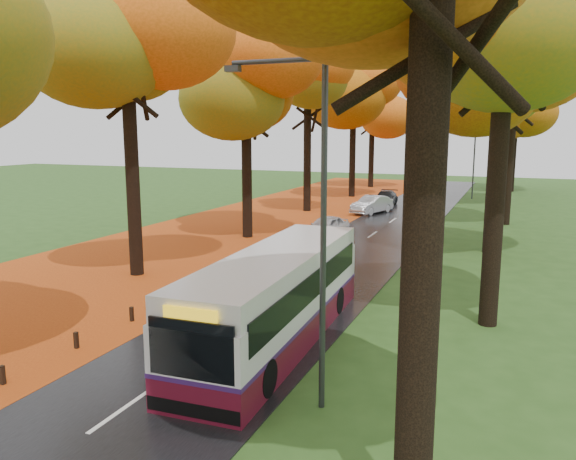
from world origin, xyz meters
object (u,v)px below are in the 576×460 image
Objects in this scene: streetlamp_far at (472,149)px; bus at (277,295)px; car_white at (326,227)px; streetlamp_near at (313,208)px; streetlamp_mid at (441,160)px; car_dark at (385,198)px; car_silver at (372,205)px.

streetlamp_far reaches higher than bus.
streetlamp_near is at bearing -61.48° from car_white.
bus reaches higher than car_white.
streetlamp_mid reaches higher than car_dark.
streetlamp_far is at bearing 90.00° from streetlamp_near.
streetlamp_far is 40.81m from bus.
streetlamp_mid is 1.00× the size of streetlamp_far.
bus is 32.98m from car_dark.
car_white is 16.22m from car_dark.
car_white is 0.92× the size of car_silver.
streetlamp_near is at bearing -90.00° from streetlamp_far.
car_silver reaches higher than car_dark.
streetlamp_far is 10.87m from car_dark.
streetlamp_mid reaches higher than bus.
streetlamp_near is at bearing -90.00° from streetlamp_mid.
streetlamp_near is 5.25m from bus.
streetlamp_far is 25.23m from car_white.
streetlamp_near is at bearing -60.55° from car_silver.
car_dark is at bearing 114.03° from streetlamp_mid.
car_dark is (-6.30, 36.12, -4.07)m from streetlamp_near.
bus is at bearing -97.24° from streetlamp_mid.
streetlamp_near is 21.26m from car_white.
car_white is at bearing -161.61° from streetlamp_mid.
streetlamp_mid is (0.00, 22.00, 0.00)m from streetlamp_near.
streetlamp_mid is 11.51m from car_silver.
streetlamp_mid and streetlamp_far have the same top height.
car_white is (-6.30, -2.09, -4.02)m from streetlamp_mid.
streetlamp_far is 1.92× the size of car_silver.
streetlamp_far is 1.91× the size of car_dark.
bus is 2.53× the size of car_dark.
bus is 17.00m from car_white.
car_silver is at bearing 101.37° from streetlamp_near.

